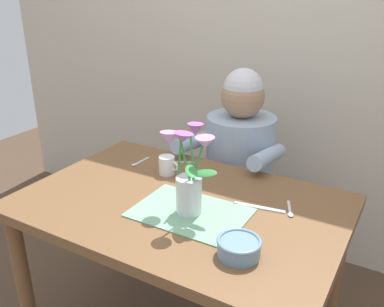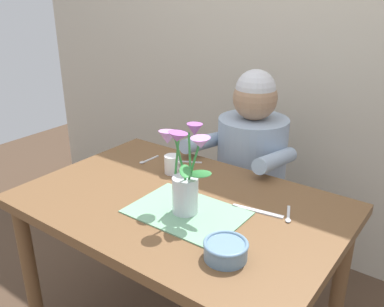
% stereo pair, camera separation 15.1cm
% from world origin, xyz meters
% --- Properties ---
extents(wood_panel_backdrop, '(4.00, 0.10, 2.50)m').
position_xyz_m(wood_panel_backdrop, '(0.00, 1.05, 1.25)').
color(wood_panel_backdrop, beige).
rests_on(wood_panel_backdrop, ground_plane).
extents(dining_table, '(1.20, 0.80, 0.74)m').
position_xyz_m(dining_table, '(0.00, 0.00, 0.64)').
color(dining_table, brown).
rests_on(dining_table, ground_plane).
extents(seated_person, '(0.45, 0.47, 1.14)m').
position_xyz_m(seated_person, '(-0.03, 0.62, 0.56)').
color(seated_person, '#4C4C56').
rests_on(seated_person, ground_plane).
extents(striped_placemat, '(0.40, 0.28, 0.00)m').
position_xyz_m(striped_placemat, '(0.08, -0.06, 0.74)').
color(striped_placemat, '#7AB289').
rests_on(striped_placemat, dining_table).
extents(flower_vase, '(0.24, 0.22, 0.32)m').
position_xyz_m(flower_vase, '(0.07, -0.05, 0.89)').
color(flower_vase, silver).
rests_on(flower_vase, dining_table).
extents(ceramic_bowl, '(0.14, 0.14, 0.06)m').
position_xyz_m(ceramic_bowl, '(0.33, -0.20, 0.77)').
color(ceramic_bowl, '#6689A8').
rests_on(ceramic_bowl, dining_table).
extents(dinner_knife, '(0.19, 0.05, 0.00)m').
position_xyz_m(dinner_knife, '(0.28, 0.10, 0.74)').
color(dinner_knife, silver).
rests_on(dinner_knife, dining_table).
extents(ceramic_mug, '(0.09, 0.07, 0.08)m').
position_xyz_m(ceramic_mug, '(-0.17, 0.18, 0.78)').
color(ceramic_mug, silver).
rests_on(ceramic_mug, dining_table).
extents(spoon_0, '(0.06, 0.12, 0.01)m').
position_xyz_m(spoon_0, '(0.38, 0.13, 0.74)').
color(spoon_0, silver).
rests_on(spoon_0, dining_table).
extents(spoon_1, '(0.11, 0.07, 0.01)m').
position_xyz_m(spoon_1, '(-0.20, 0.30, 0.74)').
color(spoon_1, silver).
rests_on(spoon_1, dining_table).
extents(spoon_2, '(0.02, 0.12, 0.01)m').
position_xyz_m(spoon_2, '(-0.35, 0.20, 0.74)').
color(spoon_2, silver).
rests_on(spoon_2, dining_table).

